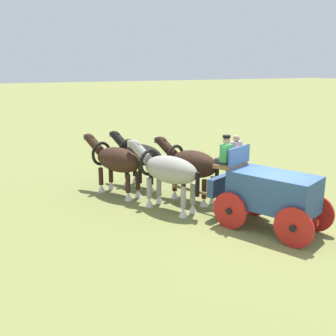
% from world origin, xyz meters
% --- Properties ---
extents(ground_plane, '(220.00, 220.00, 0.00)m').
position_xyz_m(ground_plane, '(0.00, 0.00, 0.00)').
color(ground_plane, olive).
extents(show_wagon, '(5.33, 2.99, 2.78)m').
position_xyz_m(show_wagon, '(0.15, 0.07, 1.19)').
color(show_wagon, '#2D4C7A').
rests_on(show_wagon, ground).
extents(draft_horse_rear_near, '(3.09, 1.81, 2.24)m').
position_xyz_m(draft_horse_rear_near, '(3.04, 2.06, 1.37)').
color(draft_horse_rear_near, '#9E998E').
rests_on(draft_horse_rear_near, ground).
extents(draft_horse_rear_off, '(2.87, 1.73, 2.21)m').
position_xyz_m(draft_horse_rear_off, '(3.56, 0.87, 1.34)').
color(draft_horse_rear_off, '#331E14').
rests_on(draft_horse_rear_off, ground).
extents(draft_horse_lead_near, '(3.08, 1.81, 2.19)m').
position_xyz_m(draft_horse_lead_near, '(5.41, 3.12, 1.33)').
color(draft_horse_lead_near, '#331E14').
rests_on(draft_horse_lead_near, ground).
extents(draft_horse_lead_off, '(2.88, 1.69, 2.15)m').
position_xyz_m(draft_horse_lead_off, '(5.95, 1.94, 1.29)').
color(draft_horse_lead_off, black).
rests_on(draft_horse_lead_off, ground).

